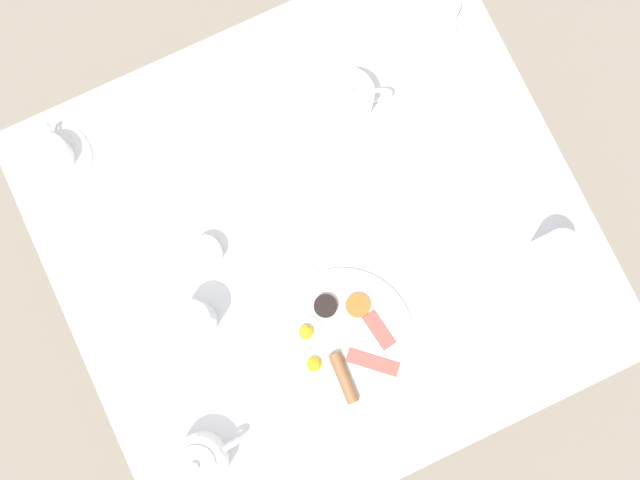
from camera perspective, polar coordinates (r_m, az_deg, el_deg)
ground_plane at (r=2.30m, az=0.00°, el=-2.33°), size 8.00×8.00×0.00m
table at (r=1.63m, az=0.00°, el=-0.38°), size 1.09×1.01×0.73m
breakfast_plate at (r=1.55m, az=1.58°, el=-7.68°), size 0.30×0.30×0.04m
teapot_near at (r=1.55m, az=-9.14°, el=-16.31°), size 0.19×0.11×0.12m
teapot_far at (r=1.59m, az=2.16°, el=10.71°), size 0.19×0.11×0.12m
teacup_with_saucer_left at (r=1.69m, az=9.03°, el=16.86°), size 0.15×0.15×0.07m
teacup_with_saucer_right at (r=1.67m, az=-19.72°, el=6.09°), size 0.15×0.15×0.07m
water_glass_tall at (r=1.52m, az=-9.56°, el=-6.03°), size 0.08×0.08×0.12m
water_glass_short at (r=1.57m, az=17.34°, el=-0.87°), size 0.08×0.08×0.13m
creamer_jug at (r=1.56m, az=-8.74°, el=-0.93°), size 0.09×0.07×0.05m
napkin_folded at (r=1.64m, az=14.76°, el=4.26°), size 0.15×0.15×0.01m
fork_by_plate at (r=1.58m, az=11.18°, el=-6.44°), size 0.09×0.17×0.00m
knife_by_plate at (r=1.62m, az=-8.09°, el=6.46°), size 0.21×0.11×0.00m
spoon_for_tea at (r=1.63m, az=18.00°, el=-6.81°), size 0.08×0.15×0.00m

